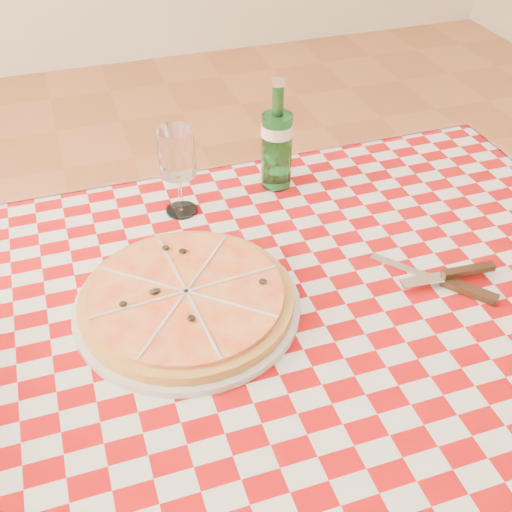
{
  "coord_description": "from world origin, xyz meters",
  "views": [
    {
      "loc": [
        -0.28,
        -0.72,
        1.48
      ],
      "look_at": [
        -0.02,
        0.06,
        0.82
      ],
      "focal_mm": 45.0,
      "sensor_mm": 36.0,
      "label": 1
    }
  ],
  "objects_px": {
    "pizza_plate": "(187,298)",
    "wine_glass": "(178,172)",
    "dining_table": "(278,345)",
    "water_bottle": "(277,135)"
  },
  "relations": [
    {
      "from": "dining_table",
      "to": "water_bottle",
      "type": "height_order",
      "value": "water_bottle"
    },
    {
      "from": "pizza_plate",
      "to": "wine_glass",
      "type": "distance_m",
      "value": 0.29
    },
    {
      "from": "dining_table",
      "to": "water_bottle",
      "type": "bearing_deg",
      "value": 70.95
    },
    {
      "from": "dining_table",
      "to": "pizza_plate",
      "type": "distance_m",
      "value": 0.19
    },
    {
      "from": "water_bottle",
      "to": "dining_table",
      "type": "bearing_deg",
      "value": -109.05
    },
    {
      "from": "wine_glass",
      "to": "pizza_plate",
      "type": "bearing_deg",
      "value": -101.33
    },
    {
      "from": "dining_table",
      "to": "wine_glass",
      "type": "distance_m",
      "value": 0.37
    },
    {
      "from": "pizza_plate",
      "to": "water_bottle",
      "type": "distance_m",
      "value": 0.42
    },
    {
      "from": "pizza_plate",
      "to": "dining_table",
      "type": "bearing_deg",
      "value": -13.64
    },
    {
      "from": "dining_table",
      "to": "wine_glass",
      "type": "relative_size",
      "value": 6.76
    }
  ]
}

